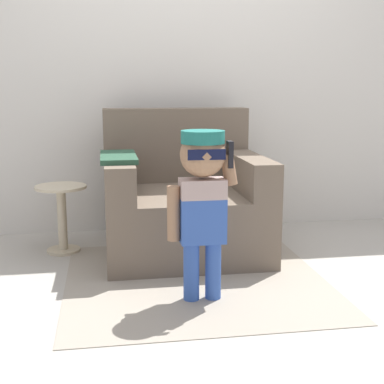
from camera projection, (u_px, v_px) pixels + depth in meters
The scene contains 6 objects.
ground_plane at pixel (201, 259), 3.39m from camera, with size 10.00×10.00×0.00m, color #ADA89E.
wall_back at pixel (182, 55), 3.93m from camera, with size 10.00×0.05×2.60m.
armchair at pixel (182, 203), 3.52m from camera, with size 1.03×0.96×0.93m.
person_child at pixel (202, 189), 2.64m from camera, with size 0.35×0.27×0.87m.
side_table at pixel (62, 212), 3.49m from camera, with size 0.33×0.33×0.45m.
rug at pixel (195, 279), 3.02m from camera, with size 1.44×1.45×0.01m.
Camera 1 is at (-0.58, -3.19, 1.07)m, focal length 50.00 mm.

